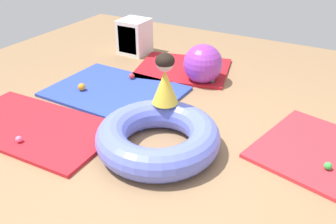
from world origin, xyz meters
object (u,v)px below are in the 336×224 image
Objects in this scene: play_ball_teal at (212,80)px; storage_cube at (134,37)px; play_ball_pink at (19,139)px; play_ball_orange at (82,87)px; child_in_yellow at (165,79)px; play_ball_red at (132,76)px; play_ball_blue at (205,76)px; play_ball_yellow at (167,64)px; inflatable_cushion at (158,137)px; exercise_ball_large at (203,64)px; play_ball_green at (328,166)px.

play_ball_teal is 1.71m from storage_cube.
play_ball_pink is at bearing -80.11° from storage_cube.
child_in_yellow is at bearing -8.41° from play_ball_orange.
play_ball_red is 1.19× the size of play_ball_teal.
storage_cube reaches higher than play_ball_pink.
play_ball_blue is at bearing 26.05° from child_in_yellow.
inflatable_cushion is at bearing -63.02° from play_ball_yellow.
play_ball_orange is at bearing 102.41° from child_in_yellow.
child_in_yellow is (-0.15, 0.41, 0.42)m from inflatable_cushion.
child_in_yellow is 1.35m from play_ball_teal.
inflatable_cushion is 1.63m from play_ball_orange.
play_ball_teal is at bearing -14.64° from play_ball_yellow.
inflatable_cushion is at bearing -21.90° from play_ball_orange.
play_ball_pink is at bearing -112.71° from exercise_ball_large.
play_ball_pink is 0.72× the size of play_ball_orange.
play_ball_red is 1.15m from storage_cube.
play_ball_yellow is at bearing 165.36° from play_ball_teal.
child_in_yellow reaches higher than play_ball_orange.
play_ball_red is at bearing -150.96° from play_ball_blue.
inflatable_cushion is 12.64× the size of play_ball_orange.
play_ball_pink is 2.52m from exercise_ball_large.
play_ball_teal is 0.96× the size of play_ball_pink.
play_ball_orange reaches higher than play_ball_blue.
play_ball_green reaches higher than play_ball_teal.
play_ball_teal is at bearing -11.88° from exercise_ball_large.
inflatable_cushion is 2.28× the size of exercise_ball_large.
play_ball_red is 0.67m from play_ball_yellow.
storage_cube is at bearing 162.04° from play_ball_teal.
exercise_ball_large reaches higher than play_ball_red.
play_ball_pink is 2.52m from play_ball_yellow.
exercise_ball_large is (-0.16, 0.03, 0.19)m from play_ball_teal.
inflatable_cushion is at bearing -51.23° from storage_cube.
inflatable_cushion reaches higher than play_ball_yellow.
inflatable_cushion is 18.44× the size of play_ball_teal.
play_ball_yellow is (0.20, 0.64, -0.01)m from play_ball_red.
play_ball_red is 0.99m from exercise_ball_large.
play_ball_teal is at bearing 94.77° from inflatable_cushion.
storage_cube is (-1.62, 0.52, 0.21)m from play_ball_teal.
play_ball_yellow is at bearing 116.98° from inflatable_cushion.
inflatable_cushion is 1.41m from play_ball_pink.
play_ball_red is (-0.88, -0.49, -0.00)m from play_ball_blue.
exercise_ball_large is (-0.30, 1.70, 0.11)m from inflatable_cushion.
play_ball_pink is at bearing 153.57° from child_in_yellow.
play_ball_yellow is (-0.68, 0.15, -0.01)m from play_ball_blue.
inflatable_cushion is 1.59m from play_ball_green.
play_ball_orange is at bearing -138.30° from exercise_ball_large.
play_ball_orange reaches higher than play_ball_teal.
exercise_ball_large is at bearing 27.22° from child_in_yellow.
exercise_ball_large reaches higher than play_ball_blue.
child_in_yellow is at bearing -61.30° from play_ball_yellow.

